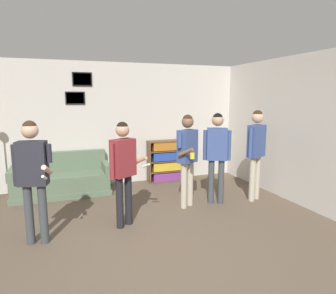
{
  "coord_description": "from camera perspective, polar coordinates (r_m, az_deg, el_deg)",
  "views": [
    {
      "loc": [
        -1.02,
        -2.92,
        1.95
      ],
      "look_at": [
        0.7,
        1.86,
        1.1
      ],
      "focal_mm": 32.0,
      "sensor_mm": 36.0,
      "label": 1
    }
  ],
  "objects": [
    {
      "name": "person_spectator_near_bookshelf",
      "position": [
        5.49,
        9.3,
        -0.35
      ],
      "size": [
        0.46,
        0.34,
        1.67
      ],
      "color": "#3D4247",
      "rests_on": "ground_plane"
    },
    {
      "name": "person_player_foreground_left",
      "position": [
        4.27,
        -24.36,
        -3.99
      ],
      "size": [
        0.49,
        0.52,
        1.66
      ],
      "color": "#3D4247",
      "rests_on": "ground_plane"
    },
    {
      "name": "bookshelf",
      "position": [
        7.03,
        0.44,
        -2.6
      ],
      "size": [
        1.07,
        0.3,
        0.96
      ],
      "color": "brown",
      "rests_on": "ground_plane"
    },
    {
      "name": "person_watcher_holding_cup",
      "position": [
        5.25,
        3.73,
        -0.8
      ],
      "size": [
        0.45,
        0.55,
        1.65
      ],
      "color": "#B7AD99",
      "rests_on": "ground_plane"
    },
    {
      "name": "person_spectator_far_right",
      "position": [
        5.83,
        16.45,
        0.29
      ],
      "size": [
        0.46,
        0.34,
        1.71
      ],
      "color": "#B7AD99",
      "rests_on": "ground_plane"
    },
    {
      "name": "couch",
      "position": [
        6.47,
        -19.56,
        -6.03
      ],
      "size": [
        1.89,
        0.8,
        0.83
      ],
      "color": "#5B7056",
      "rests_on": "ground_plane"
    },
    {
      "name": "ground_plane",
      "position": [
        3.65,
        -0.48,
        -22.75
      ],
      "size": [
        20.0,
        20.0,
        0.0
      ],
      "primitive_type": "plane",
      "color": "brown"
    },
    {
      "name": "wall_back",
      "position": [
        6.78,
        -11.06,
        4.26
      ],
      "size": [
        8.41,
        0.08,
        2.7
      ],
      "color": "beige",
      "rests_on": "ground_plane"
    },
    {
      "name": "wall_right",
      "position": [
        6.3,
        20.5,
        3.42
      ],
      "size": [
        0.06,
        6.13,
        2.7
      ],
      "color": "beige",
      "rests_on": "ground_plane"
    },
    {
      "name": "person_player_foreground_center",
      "position": [
        4.49,
        -8.51,
        -3.17
      ],
      "size": [
        0.59,
        0.36,
        1.6
      ],
      "color": "black",
      "rests_on": "ground_plane"
    }
  ]
}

